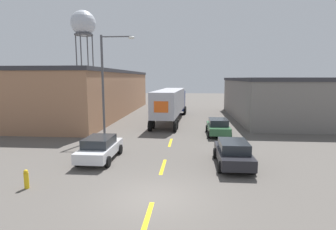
{
  "coord_description": "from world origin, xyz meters",
  "views": [
    {
      "loc": [
        1.53,
        -10.72,
        5.18
      ],
      "look_at": [
        -0.52,
        13.83,
        1.7
      ],
      "focal_mm": 28.0,
      "sensor_mm": 36.0,
      "label": 1
    }
  ],
  "objects_px": {
    "street_lamp": "(106,79)",
    "parked_car_right_near": "(233,153)",
    "parked_car_left_near": "(100,148)",
    "water_tower": "(83,24)",
    "semi_truck": "(171,102)",
    "parked_car_right_mid": "(218,127)",
    "fire_hydrant": "(26,179)"
  },
  "relations": [
    {
      "from": "water_tower",
      "to": "fire_hydrant",
      "type": "relative_size",
      "value": 22.95
    },
    {
      "from": "parked_car_right_near",
      "to": "street_lamp",
      "type": "xyz_separation_m",
      "value": [
        -9.8,
        6.89,
        4.31
      ]
    },
    {
      "from": "parked_car_right_near",
      "to": "water_tower",
      "type": "distance_m",
      "value": 58.1
    },
    {
      "from": "semi_truck",
      "to": "parked_car_left_near",
      "type": "xyz_separation_m",
      "value": [
        -3.4,
        -15.84,
        -1.57
      ]
    },
    {
      "from": "parked_car_right_mid",
      "to": "water_tower",
      "type": "relative_size",
      "value": 0.21
    },
    {
      "from": "parked_car_right_near",
      "to": "parked_car_right_mid",
      "type": "distance_m",
      "value": 8.49
    },
    {
      "from": "water_tower",
      "to": "parked_car_left_near",
      "type": "bearing_deg",
      "value": -67.09
    },
    {
      "from": "parked_car_left_near",
      "to": "street_lamp",
      "type": "relative_size",
      "value": 0.5
    },
    {
      "from": "parked_car_left_near",
      "to": "parked_car_right_near",
      "type": "distance_m",
      "value": 8.28
    },
    {
      "from": "semi_truck",
      "to": "fire_hydrant",
      "type": "bearing_deg",
      "value": -101.67
    },
    {
      "from": "semi_truck",
      "to": "parked_car_right_mid",
      "type": "bearing_deg",
      "value": -54.77
    },
    {
      "from": "parked_car_right_near",
      "to": "fire_hydrant",
      "type": "xyz_separation_m",
      "value": [
        -10.26,
        -4.16,
        -0.33
      ]
    },
    {
      "from": "semi_truck",
      "to": "parked_car_right_near",
      "type": "bearing_deg",
      "value": -70.2
    },
    {
      "from": "parked_car_left_near",
      "to": "water_tower",
      "type": "bearing_deg",
      "value": 112.91
    },
    {
      "from": "parked_car_right_mid",
      "to": "street_lamp",
      "type": "xyz_separation_m",
      "value": [
        -9.8,
        -1.6,
        4.31
      ]
    },
    {
      "from": "street_lamp",
      "to": "parked_car_right_near",
      "type": "bearing_deg",
      "value": -35.12
    },
    {
      "from": "parked_car_left_near",
      "to": "parked_car_right_mid",
      "type": "bearing_deg",
      "value": 44.34
    },
    {
      "from": "parked_car_left_near",
      "to": "fire_hydrant",
      "type": "relative_size",
      "value": 4.72
    },
    {
      "from": "parked_car_right_mid",
      "to": "fire_hydrant",
      "type": "distance_m",
      "value": 16.29
    },
    {
      "from": "parked_car_right_near",
      "to": "fire_hydrant",
      "type": "relative_size",
      "value": 4.72
    },
    {
      "from": "parked_car_right_near",
      "to": "fire_hydrant",
      "type": "bearing_deg",
      "value": -157.95
    },
    {
      "from": "parked_car_right_mid",
      "to": "fire_hydrant",
      "type": "relative_size",
      "value": 4.72
    },
    {
      "from": "parked_car_left_near",
      "to": "parked_car_right_mid",
      "type": "relative_size",
      "value": 1.0
    },
    {
      "from": "street_lamp",
      "to": "fire_hydrant",
      "type": "relative_size",
      "value": 9.53
    },
    {
      "from": "semi_truck",
      "to": "street_lamp",
      "type": "relative_size",
      "value": 1.73
    },
    {
      "from": "semi_truck",
      "to": "parked_car_left_near",
      "type": "relative_size",
      "value": 3.5
    },
    {
      "from": "parked_car_right_near",
      "to": "semi_truck",
      "type": "bearing_deg",
      "value": 106.68
    },
    {
      "from": "street_lamp",
      "to": "fire_hydrant",
      "type": "distance_m",
      "value": 11.99
    },
    {
      "from": "semi_truck",
      "to": "street_lamp",
      "type": "xyz_separation_m",
      "value": [
        -4.93,
        -9.36,
        2.74
      ]
    },
    {
      "from": "water_tower",
      "to": "fire_hydrant",
      "type": "distance_m",
      "value": 57.68
    },
    {
      "from": "street_lamp",
      "to": "semi_truck",
      "type": "bearing_deg",
      "value": 62.23
    },
    {
      "from": "parked_car_right_mid",
      "to": "water_tower",
      "type": "height_order",
      "value": "water_tower"
    }
  ]
}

